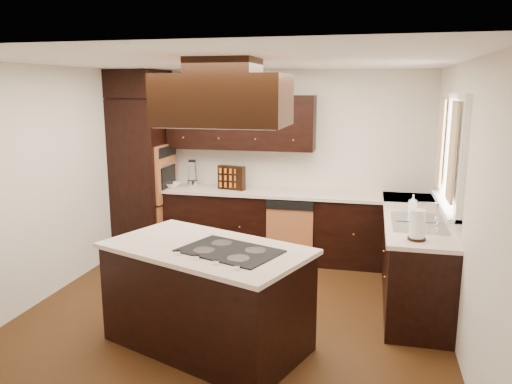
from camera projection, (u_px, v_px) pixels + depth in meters
The scene contains 30 objects.
floor at pixel (233, 314), 5.11m from camera, with size 4.20×4.20×0.02m, color #512F13.
ceiling at pixel (231, 60), 4.60m from camera, with size 4.20×4.20×0.02m, color white.
wall_back at pixel (274, 163), 6.87m from camera, with size 4.20×0.02×2.50m, color silver.
wall_front at pixel (130, 268), 2.84m from camera, with size 4.20×0.02×2.50m, color silver.
wall_left at pixel (42, 184), 5.33m from camera, with size 0.02×4.20×2.50m, color silver.
wall_right at pixel (463, 205), 4.38m from camera, with size 0.02×4.20×2.50m, color silver.
oven_column at pixel (143, 176), 6.92m from camera, with size 0.65×0.75×2.12m, color black.
wall_oven_face at pixel (166, 173), 6.83m from camera, with size 0.05×0.62×0.78m, color #C06C3D.
base_cabinets_back at pixel (272, 226), 6.73m from camera, with size 2.93×0.60×0.88m, color black.
base_cabinets_right at pixel (413, 257), 5.47m from camera, with size 0.60×2.40×0.88m, color black.
countertop_back at pixel (272, 193), 6.62m from camera, with size 2.93×0.63×0.04m, color beige.
countertop_right at pixel (414, 216), 5.38m from camera, with size 0.63×2.40×0.04m, color beige.
upper_cabinets at pixel (240, 122), 6.68m from camera, with size 2.00×0.34×0.72m, color black.
dishwasher_front at pixel (289, 236), 6.39m from camera, with size 0.60×0.05×0.72m, color #C06C3D.
window_frame at pixel (452, 152), 4.83m from camera, with size 0.06×1.32×1.12m, color white.
window_pane at pixel (455, 152), 4.83m from camera, with size 0.00×1.20×1.00m, color white.
curtain_left at pixel (452, 152), 4.44m from camera, with size 0.02×0.34×0.90m, color #F4E6BD.
curtain_right at pixel (441, 142), 5.24m from camera, with size 0.02×0.34×0.90m, color #F4E6BD.
sink_rim at pixel (418, 223), 5.04m from camera, with size 0.52×0.84×0.01m, color silver.
island at pixel (207, 298), 4.40m from camera, with size 1.69×0.92×0.88m, color black.
island_top at pixel (206, 248), 4.30m from camera, with size 1.76×0.99×0.04m, color beige.
cooktop at pixel (230, 251), 4.16m from camera, with size 0.80×0.53×0.01m, color black.
range_hood at pixel (224, 100), 4.12m from camera, with size 1.05×0.72×0.42m, color black.
hood_duct at pixel (224, 66), 4.07m from camera, with size 0.55×0.50×0.13m, color black.
blender_base at pixel (193, 184), 6.84m from camera, with size 0.15×0.15×0.10m, color silver.
blender_pitcher at pixel (192, 171), 6.80m from camera, with size 0.13×0.13×0.26m, color silver.
spice_rack at pixel (232, 178), 6.70m from camera, with size 0.38×0.10×0.32m, color black.
mixing_bowl at pixel (171, 185), 6.88m from camera, with size 0.25×0.25×0.06m, color white.
soap_bottle at pixel (413, 204), 5.45m from camera, with size 0.09×0.09×0.20m, color white.
paper_towel at pixel (417, 225), 4.44m from camera, with size 0.13×0.13×0.28m, color white.
Camera 1 is at (1.32, -4.57, 2.25)m, focal length 35.00 mm.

